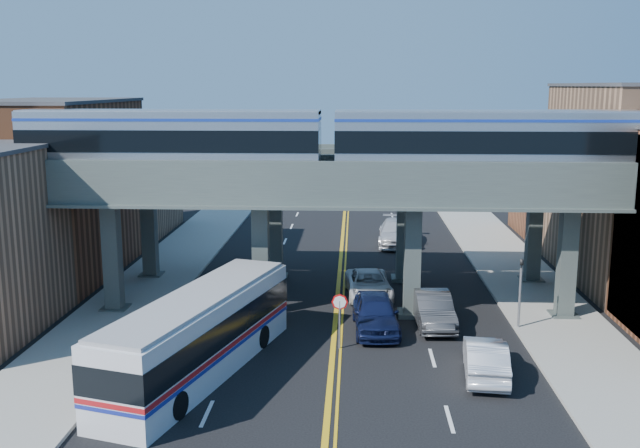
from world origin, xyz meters
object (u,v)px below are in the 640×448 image
object	(u,v)px
car_parked_curb	(486,358)
car_lane_a	(376,313)
car_lane_b	(433,309)
car_lane_c	(369,285)
transit_train	(487,141)
transit_bus	(199,335)
stop_sign	(340,312)
traffic_signal	(520,286)
car_lane_d	(396,232)

from	to	relation	value
car_parked_curb	car_lane_a	bearing A→B (deg)	-44.85
car_lane_b	car_lane_c	world-z (taller)	car_lane_b
car_lane_a	transit_train	bearing A→B (deg)	20.74
transit_bus	car_parked_curb	distance (m)	12.09
car_lane_b	car_lane_c	xyz separation A→B (m)	(-3.20, 4.78, -0.10)
car_lane_b	stop_sign	bearing A→B (deg)	-145.47
stop_sign	car_lane_c	size ratio (longest dim) A/B	0.49
transit_train	transit_bus	xyz separation A→B (m)	(-13.14, -8.18, -7.58)
car_lane_b	car_parked_curb	xyz separation A→B (m)	(1.50, -6.47, -0.04)
traffic_signal	car_parked_curb	bearing A→B (deg)	-114.44
car_lane_c	car_lane_d	bearing A→B (deg)	75.76
car_lane_c	car_lane_d	xyz separation A→B (m)	(2.37, 14.19, 0.19)
traffic_signal	car_lane_d	size ratio (longest dim) A/B	0.64
car_lane_c	traffic_signal	bearing A→B (deg)	-40.37
car_lane_a	car_lane_d	distance (m)	20.06
stop_sign	car_parked_curb	world-z (taller)	stop_sign
traffic_signal	car_lane_c	distance (m)	9.24
traffic_signal	car_lane_a	world-z (taller)	traffic_signal
transit_train	car_parked_curb	world-z (taller)	transit_train
transit_bus	car_lane_c	size ratio (longest dim) A/B	2.45
transit_train	car_lane_b	bearing A→B (deg)	-150.34
traffic_signal	car_lane_c	world-z (taller)	traffic_signal
car_lane_a	car_lane_b	distance (m)	3.12
car_lane_d	car_lane_b	bearing A→B (deg)	-84.05
transit_bus	car_lane_a	distance (m)	9.54
traffic_signal	car_lane_b	bearing A→B (deg)	172.85
traffic_signal	car_lane_a	size ratio (longest dim) A/B	0.76
stop_sign	car_lane_a	bearing A→B (deg)	55.76
transit_bus	car_parked_curb	xyz separation A→B (m)	(12.06, 0.23, -0.90)
car_lane_c	car_lane_d	distance (m)	14.39
transit_train	car_lane_b	size ratio (longest dim) A/B	9.31
stop_sign	traffic_signal	bearing A→B (deg)	18.63
transit_bus	traffic_signal	bearing A→B (deg)	-51.07
car_lane_b	car_lane_c	distance (m)	5.75
stop_sign	transit_bus	xyz separation A→B (m)	(-5.86, -3.18, -0.06)
transit_train	stop_sign	world-z (taller)	transit_train
stop_sign	transit_bus	world-z (taller)	transit_bus
traffic_signal	car_lane_a	xyz separation A→B (m)	(-7.16, -0.45, -1.38)
transit_train	car_lane_a	xyz separation A→B (m)	(-5.55, -2.45, -8.36)
transit_bus	car_lane_d	bearing A→B (deg)	-4.54
traffic_signal	car_lane_d	bearing A→B (deg)	104.46
traffic_signal	car_lane_a	distance (m)	7.31
car_lane_c	car_lane_d	size ratio (longest dim) A/B	0.84
car_parked_curb	traffic_signal	bearing A→B (deg)	-108.39
transit_train	car_parked_curb	xyz separation A→B (m)	(-1.09, -7.94, -8.48)
transit_bus	car_lane_c	world-z (taller)	transit_bus
car_lane_b	car_lane_d	world-z (taller)	car_lane_d
transit_train	transit_bus	size ratio (longest dim) A/B	3.62
car_lane_a	stop_sign	bearing A→B (deg)	-127.31
traffic_signal	transit_bus	size ratio (longest dim) A/B	0.31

